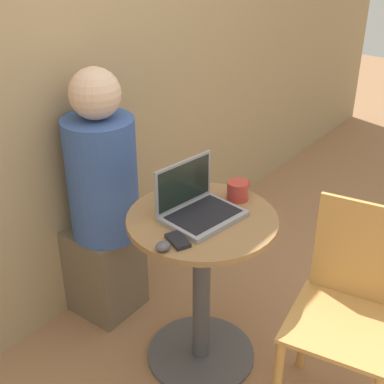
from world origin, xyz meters
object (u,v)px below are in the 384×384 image
Objects in this scene: laptop at (197,206)px; person_seated at (98,215)px; cell_phone at (178,241)px; chair_empty at (347,312)px.

laptop is 0.65m from person_seated.
laptop is 2.67× the size of cell_phone.
chair_empty is (0.16, -0.62, -0.33)m from laptop.
laptop is 0.26× the size of person_seated.
cell_phone is at bearing -162.72° from laptop.
laptop is at bearing 104.35° from chair_empty.
cell_phone is 0.10× the size of person_seated.
laptop reaches higher than cell_phone.
cell_phone is at bearing 122.93° from chair_empty.
cell_phone is at bearing -105.92° from person_seated.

